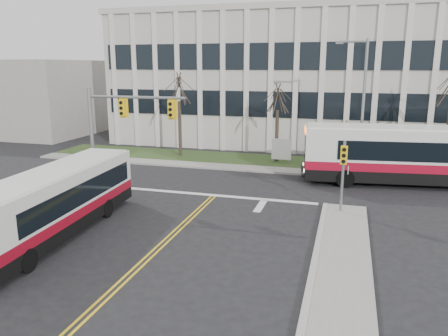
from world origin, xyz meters
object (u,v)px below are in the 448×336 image
Objects in this scene: bus_main at (54,204)px; bus_cross at (414,157)px; newspaper_box_red at (9,227)px; directory_sign at (281,150)px; streetlight at (361,99)px.

bus_cross reaches higher than bus_main.
bus_main is at bearing -57.38° from bus_cross.
bus_cross is at bearing 36.29° from bus_main.
newspaper_box_red is at bearing -58.67° from bus_cross.
streetlight is at bearing -13.23° from directory_sign.
streetlight reaches higher than bus_main.
directory_sign is 2.11× the size of newspaper_box_red.
bus_main is at bearing -129.42° from streetlight.
bus_main reaches higher than newspaper_box_red.
bus_main is 11.48× the size of newspaper_box_red.
streetlight is 4.60× the size of directory_sign.
directory_sign is 9.64m from bus_cross.
streetlight is 0.67× the size of bus_cross.
bus_main is (-7.50, -17.15, 0.28)m from directory_sign.
bus_cross is at bearing -32.71° from streetlight.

